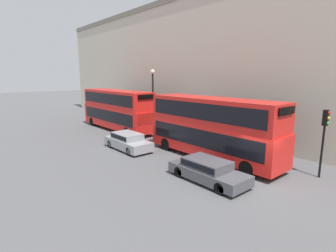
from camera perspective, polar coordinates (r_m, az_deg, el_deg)
ground_plane at (r=15.80m, az=18.24°, el=-11.66°), size 200.00×200.00×0.00m
building_facade at (r=21.04m, az=29.81°, el=13.34°), size 1.10×80.00×14.05m
bus_leading at (r=18.91m, az=9.54°, el=0.08°), size 2.59×10.64×4.38m
bus_second_in_queue at (r=29.42m, az=-11.10°, el=3.82°), size 2.59×11.20×4.34m
car_dark_sedan at (r=15.21m, az=8.61°, el=-9.37°), size 1.90×4.74×1.26m
car_hatchback at (r=21.48m, az=-8.74°, el=-3.21°), size 1.87×4.56×1.37m
traffic_light at (r=17.43m, az=30.94°, el=-0.67°), size 0.30×0.36×4.02m
street_lamp at (r=27.31m, az=-3.31°, el=6.94°), size 0.44×0.44×6.54m
pedestrian at (r=22.23m, az=9.93°, el=-2.73°), size 0.36×0.36×1.61m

